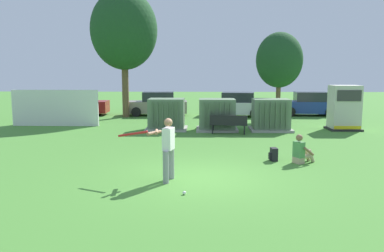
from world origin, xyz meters
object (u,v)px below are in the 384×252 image
Objects in this scene: transformer_west at (167,115)px; parked_car_leftmost at (78,104)px; parked_car_right_of_center at (236,105)px; park_bench at (229,123)px; parked_car_rightmost at (309,104)px; transformer_mid_west at (217,115)px; parked_car_left_of_center at (157,104)px; batter at (166,146)px; sports_ball at (184,193)px; backpack at (274,154)px; transformer_mid_east at (271,115)px; generator_enclosure at (344,108)px; seated_spectator at (301,152)px.

transformer_west and parked_car_leftmost have the same top height.
parked_car_right_of_center is (4.12, 6.36, -0.04)m from transformer_west.
parked_car_rightmost is (6.02, 8.30, 0.22)m from park_bench.
parked_car_leftmost is (-9.41, 6.89, -0.04)m from transformer_mid_west.
parked_car_left_of_center is at bearing 0.65° from parked_car_leftmost.
batter is 17.97m from parked_car_leftmost.
batter is (-1.69, -9.34, 0.19)m from transformer_mid_west.
sports_ball is at bearing -65.86° from batter.
transformer_mid_west is 23.33× the size of sports_ball.
parked_car_right_of_center is at bearing 90.66° from backpack.
transformer_mid_east reaches higher than park_bench.
sports_ball is 17.74m from parked_car_left_of_center.
transformer_mid_west is 7.98m from parked_car_left_of_center.
transformer_mid_east is at bearing -29.40° from parked_car_leftmost.
batter is at bearing -116.52° from parked_car_rightmost.
transformer_mid_east is 10.38m from batter.
parked_car_rightmost is at bearing 1.21° from parked_car_left_of_center.
transformer_mid_east is 6.59m from parked_car_right_of_center.
batter is 18.45m from parked_car_rightmost.
transformer_west is at bearing 95.41° from batter.
generator_enclosure is 12.34m from parked_car_left_of_center.
transformer_west is at bearing 97.68° from sports_ball.
parked_car_right_of_center is 1.02× the size of parked_car_rightmost.
sports_ball is at bearing -113.46° from parked_car_rightmost.
transformer_mid_east is 2.52m from park_bench.
sports_ball is 0.09× the size of seated_spectator.
parked_car_left_of_center is (-10.48, 6.50, -0.38)m from generator_enclosure.
parked_car_left_of_center reaches higher than park_bench.
sports_ball is (-7.71, -11.00, -1.09)m from generator_enclosure.
transformer_west is 0.49× the size of parked_car_leftmost.
sports_ball is at bearing -136.72° from seated_spectator.
park_bench is 1.91× the size of seated_spectator.
generator_enclosure is 1.32× the size of batter.
transformer_mid_east is at bearing 0.94° from transformer_mid_west.
seated_spectator is at bearing -49.49° from parked_car_leftmost.
transformer_mid_west is 2.18× the size of seated_spectator.
generator_enclosure is 2.39× the size of seated_spectator.
transformer_west is at bearing -44.64° from parked_car_leftmost.
backpack is 14.80m from parked_car_rightmost.
transformer_west reaches higher than seated_spectator.
sports_ball is at bearing -125.02° from generator_enclosure.
sports_ball is (1.44, -10.71, -0.74)m from transformer_west.
generator_enclosure is at bearing 61.86° from seated_spectator.
sports_ball is 0.02× the size of parked_car_rightmost.
parked_car_left_of_center reaches higher than backpack.
parked_car_leftmost is (-12.15, 6.85, -0.04)m from transformer_mid_east.
parked_car_right_of_center is at bearing 81.08° from sports_ball.
parked_car_leftmost is (-7.72, 16.23, -0.22)m from batter.
transformer_mid_east is 8.08m from parked_car_rightmost.
generator_enclosure reaches higher than seated_spectator.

